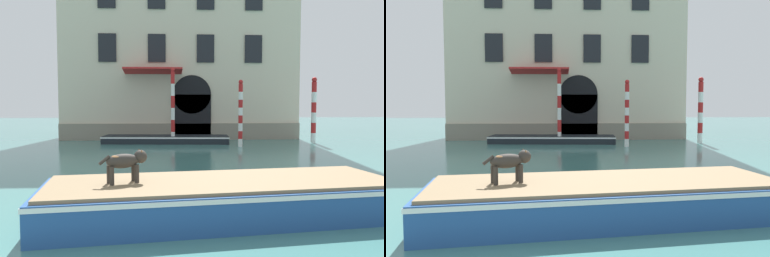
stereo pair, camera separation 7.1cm
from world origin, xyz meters
The scene contains 7 objects.
palazzo_left centered at (2.24, 24.67, 7.60)m, with size 14.70×7.40×15.24m.
boat_foreground centered at (2.50, 5.94, 0.38)m, with size 7.07×3.11×0.72m.
dog_on_deck centered at (0.66, 5.80, 1.12)m, with size 0.86×0.52×0.61m.
boat_moored_near_palazzo centered at (1.31, 19.86, 0.22)m, with size 7.12×2.33×0.41m.
mooring_pole_0 centered at (5.13, 17.77, 1.73)m, with size 0.23×0.23×3.42m.
mooring_pole_1 centered at (1.69, 19.40, 2.09)m, with size 0.22×0.22×4.15m.
mooring_pole_2 centered at (9.56, 19.26, 1.86)m, with size 0.28×0.28×3.68m.
Camera 2 is at (1.51, -1.15, 2.17)m, focal length 35.00 mm.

